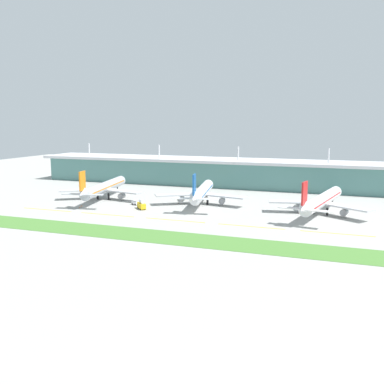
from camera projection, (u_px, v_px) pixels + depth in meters
ground_plane at (179, 222)px, 188.90m from camera, size 600.00×600.00×0.00m
terminal_building at (240, 173)px, 290.57m from camera, size 288.00×34.00×26.86m
airliner_near at (104, 188)px, 244.09m from camera, size 48.01×66.27×18.90m
airliner_middle at (202, 192)px, 229.38m from camera, size 47.98×60.50×18.90m
airliner_far at (321, 201)px, 204.53m from camera, size 47.97×66.56×18.90m
taxiway_stripe_west at (47, 210)px, 215.67m from camera, size 28.00×0.70×0.04m
taxiway_stripe_mid_west at (107, 215)px, 204.29m from camera, size 28.00×0.70×0.04m
taxiway_stripe_centre at (175, 220)px, 192.91m from camera, size 28.00×0.70×0.04m
taxiway_stripe_mid_east at (251, 227)px, 181.54m from camera, size 28.00×0.70×0.04m
taxiway_stripe_east at (337, 234)px, 170.16m from camera, size 28.00×0.70×0.04m
grass_verge at (155, 236)px, 166.36m from camera, size 300.00×18.00×0.10m
fuel_truck at (142, 205)px, 216.93m from camera, size 6.77×7.08×4.95m
baggage_cart at (135, 203)px, 227.78m from camera, size 4.02×3.21×2.48m
safety_cone_left_wingtip at (80, 207)px, 220.61m from camera, size 0.56×0.56×0.70m
safety_cone_nose_front at (82, 206)px, 224.08m from camera, size 0.56×0.56×0.70m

